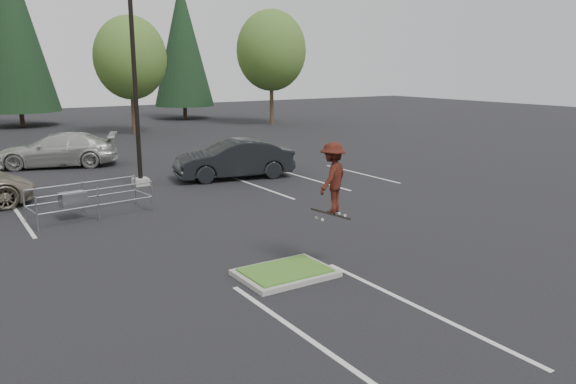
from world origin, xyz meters
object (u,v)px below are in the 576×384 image
conif_c (182,44)px  car_r_charc (234,159)px  cart_corral (77,199)px  decid_d (271,53)px  decid_c (130,60)px  conif_b (13,28)px  skateboarder (332,178)px  light_pole (134,74)px  car_far_silver (60,150)px

conif_c → car_r_charc: 30.40m
cart_corral → decid_d: bearing=40.1°
decid_c → conif_b: size_ratio=0.58×
decid_d → cart_corral: bearing=-133.1°
decid_d → conif_c: 10.04m
skateboarder → car_r_charc: bearing=-136.2°
light_pole → car_far_silver: 7.81m
decid_d → decid_c: bearing=-177.6°
decid_c → cart_corral: 24.07m
decid_c → decid_d: 12.03m
conif_c → car_r_charc: (-9.50, -28.25, -6.00)m
decid_d → cart_corral: (-20.92, -22.38, -5.23)m
decid_c → car_r_charc: bearing=-94.6°
car_far_silver → conif_c: bearing=163.5°
decid_c → car_r_charc: decid_c is taller
skateboarder → car_r_charc: (3.30, 11.43, -1.42)m
conif_c → skateboarder: size_ratio=6.39×
car_far_silver → conif_b: bearing=-163.7°
decid_d → car_far_silver: 23.19m
skateboarder → car_r_charc: size_ratio=0.38×
decid_c → skateboarder: size_ratio=4.28×
car_far_silver → light_pole: bearing=35.5°
light_pole → skateboarder: bearing=-86.7°
decid_d → skateboarder: size_ratio=4.82×
light_pole → conif_c: size_ratio=0.81×
conif_b → conif_c: bearing=-4.1°
skateboarder → car_far_silver: (-2.56, 18.78, -1.44)m
light_pole → cart_corral: 6.57m
conif_b → conif_c: conif_b is taller
decid_d → cart_corral: size_ratio=2.39×
light_pole → decid_c: light_pole is taller
cart_corral → skateboarder: (4.13, -8.13, 1.59)m
car_r_charc → car_far_silver: 9.40m
decid_c → light_pole: bearing=-107.1°
conif_b → car_far_silver: 23.03m
light_pole → car_r_charc: 5.51m
decid_c → conif_c: bearing=50.4°
conif_b → cart_corral: (-2.93, -32.55, -7.17)m
decid_c → conif_c: (8.01, 9.67, 1.59)m
decid_d → car_r_charc: (-13.49, -19.08, -5.06)m
cart_corral → car_far_silver: (1.57, 10.66, 0.15)m
decid_c → conif_b: bearing=119.3°
conif_b → car_r_charc: size_ratio=2.81×
skateboarder → car_r_charc: skateboarder is taller
decid_c → car_r_charc: 19.16m
light_pole → car_r_charc: light_pole is taller
decid_d → cart_corral: decid_d is taller
decid_d → car_r_charc: decid_d is taller
light_pole → car_far_silver: light_pole is taller
car_r_charc → skateboarder: bearing=-4.8°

